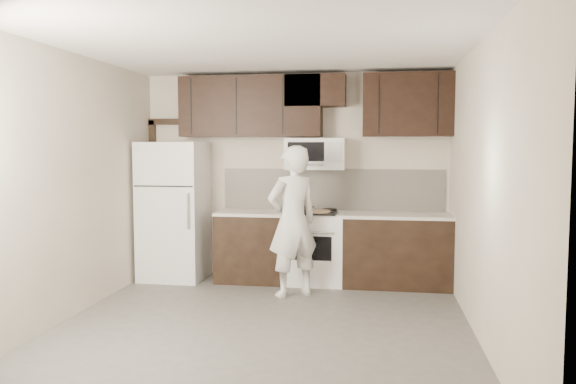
% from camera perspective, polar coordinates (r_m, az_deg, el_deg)
% --- Properties ---
extents(floor, '(4.50, 4.50, 0.00)m').
position_cam_1_polar(floor, '(5.51, -2.84, -13.81)').
color(floor, '#53504E').
rests_on(floor, ground).
extents(back_wall, '(4.00, 0.00, 4.00)m').
position_cam_1_polar(back_wall, '(7.45, 0.66, 1.61)').
color(back_wall, '#B8AE9C').
rests_on(back_wall, ground).
extents(ceiling, '(4.50, 4.50, 0.00)m').
position_cam_1_polar(ceiling, '(5.31, -2.96, 15.00)').
color(ceiling, white).
rests_on(ceiling, back_wall).
extents(counter_run, '(2.95, 0.64, 0.91)m').
position_cam_1_polar(counter_run, '(7.19, 5.08, -5.70)').
color(counter_run, black).
rests_on(counter_run, floor).
extents(stove, '(0.76, 0.66, 0.94)m').
position_cam_1_polar(stove, '(7.21, 2.66, -5.61)').
color(stove, white).
rests_on(stove, floor).
extents(backsplash, '(2.90, 0.02, 0.54)m').
position_cam_1_polar(backsplash, '(7.40, 4.48, 0.26)').
color(backsplash, beige).
rests_on(backsplash, counter_run).
extents(upper_cabinets, '(3.48, 0.35, 0.78)m').
position_cam_1_polar(upper_cabinets, '(7.26, 2.11, 8.89)').
color(upper_cabinets, black).
rests_on(upper_cabinets, back_wall).
extents(microwave, '(0.76, 0.42, 0.40)m').
position_cam_1_polar(microwave, '(7.21, 2.80, 3.89)').
color(microwave, white).
rests_on(microwave, upper_cabinets).
extents(refrigerator, '(0.80, 0.76, 1.80)m').
position_cam_1_polar(refrigerator, '(7.53, -11.51, -1.89)').
color(refrigerator, white).
rests_on(refrigerator, floor).
extents(door_trim, '(0.50, 0.08, 2.12)m').
position_cam_1_polar(door_trim, '(7.93, -13.25, 0.93)').
color(door_trim, black).
rests_on(door_trim, floor).
extents(saucepan, '(0.26, 0.16, 0.15)m').
position_cam_1_polar(saucepan, '(7.01, 1.10, -1.68)').
color(saucepan, silver).
rests_on(saucepan, stove).
extents(baking_tray, '(0.45, 0.34, 0.02)m').
position_cam_1_polar(baking_tray, '(6.95, 3.13, -2.15)').
color(baking_tray, black).
rests_on(baking_tray, counter_run).
extents(pizza, '(0.31, 0.31, 0.02)m').
position_cam_1_polar(pizza, '(6.95, 3.13, -1.97)').
color(pizza, '#D1BD8C').
rests_on(pizza, baking_tray).
extents(person, '(0.76, 0.72, 1.76)m').
position_cam_1_polar(person, '(6.52, 0.48, -2.99)').
color(person, white).
rests_on(person, floor).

